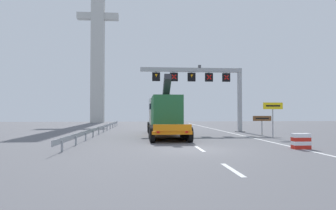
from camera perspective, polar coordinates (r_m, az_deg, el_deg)
name	(u,v)px	position (r m, az deg, el deg)	size (l,w,h in m)	color
ground	(195,150)	(16.95, 5.35, -8.68)	(112.00, 112.00, 0.00)	#5B5B60
lane_markings	(173,132)	(32.86, 0.97, -5.23)	(0.20, 46.74, 0.01)	silver
edge_line_right	(235,134)	(30.06, 13.04, -5.53)	(0.20, 63.00, 0.01)	silver
overhead_lane_gantry	(204,80)	(32.63, 7.12, 4.83)	(11.51, 0.90, 7.40)	#9EA0A5
heavy_haul_truck_orange	(164,114)	(28.09, -0.86, -1.80)	(3.06, 14.08, 5.30)	orange
exit_sign_yellow	(273,111)	(25.81, 19.81, -1.07)	(1.67, 0.15, 2.97)	#9EA0A5
tourist_info_sign_brown	(262,121)	(27.77, 17.90, -2.90)	(1.71, 0.15, 1.84)	#9EA0A5
crash_barrier_striped	(301,141)	(18.85, 24.52, -6.45)	(1.01, 0.52, 0.90)	red
guardrail_left	(103,127)	(32.52, -12.61, -4.25)	(0.13, 35.23, 0.76)	#999EA3
bridge_pylon_distant	(98,35)	(68.05, -13.54, 13.12)	(9.00, 2.00, 37.86)	#B7B7B2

